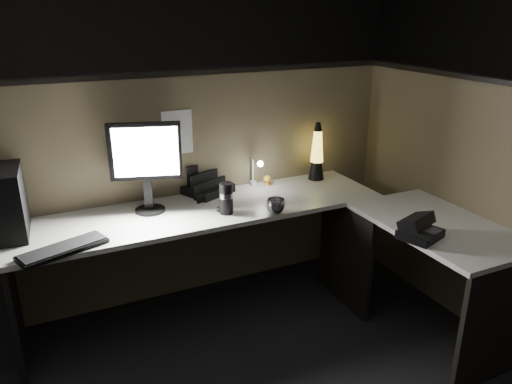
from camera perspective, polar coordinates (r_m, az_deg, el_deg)
name	(u,v)px	position (r m, az deg, el deg)	size (l,w,h in m)	color
floor	(268,356)	(3.04, 1.38, -18.19)	(6.00, 6.00, 0.00)	black
room_shell	(271,70)	(2.40, 1.71, 13.71)	(6.00, 6.00, 6.00)	silver
partition_back	(208,186)	(3.44, -5.48, 0.74)	(2.66, 0.06, 1.50)	brown
partition_right	(444,195)	(3.47, 20.72, -0.30)	(0.06, 1.66, 1.50)	brown
desk	(277,242)	(2.99, 2.38, -5.76)	(2.60, 1.60, 0.73)	beige
pc_tower	(8,202)	(2.98, -26.46, -1.07)	(0.16, 0.36, 0.38)	black
monitor	(146,159)	(3.02, -12.49, 3.74)	(0.42, 0.18, 0.55)	black
keyboard	(63,249)	(2.74, -21.18, -6.12)	(0.44, 0.15, 0.02)	black
mouse	(223,209)	(3.04, -3.83, -1.90)	(0.09, 0.06, 0.04)	black
clip_lamp	(256,170)	(3.41, 0.04, 2.48)	(0.04, 0.16, 0.21)	white
organizer	(207,186)	(3.35, -5.60, 0.73)	(0.35, 0.34, 0.21)	black
lava_lamp	(317,156)	(3.59, 6.97, 4.11)	(0.11, 0.11, 0.42)	black
travel_mug	(226,198)	(2.98, -3.42, -0.73)	(0.09, 0.09, 0.19)	black
steel_mug	(276,206)	(3.00, 2.27, -1.61)	(0.11, 0.11, 0.09)	#B8B9BF
figurine	(267,179)	(3.48, 1.28, 1.49)	(0.05, 0.05, 0.05)	#FAA827
pinned_paper	(177,133)	(3.23, -8.97, 6.73)	(0.20, 0.00, 0.28)	white
desk_phone	(418,229)	(2.83, 18.08, -4.02)	(0.26, 0.26, 0.13)	black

